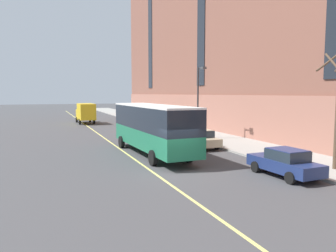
{
  "coord_description": "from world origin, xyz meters",
  "views": [
    {
      "loc": [
        -7.37,
        -17.16,
        4.59
      ],
      "look_at": [
        2.69,
        8.83,
        1.8
      ],
      "focal_mm": 35.0,
      "sensor_mm": 36.0,
      "label": 1
    }
  ],
  "objects_px": {
    "parked_car_navy_0": "(285,163)",
    "box_truck": "(86,112)",
    "parked_car_champagne_1": "(199,139)",
    "city_bus": "(152,126)",
    "street_lamp": "(199,95)",
    "parked_car_white_5": "(163,127)",
    "parked_car_darkgray_3": "(137,120)"
  },
  "relations": [
    {
      "from": "parked_car_navy_0",
      "to": "box_truck",
      "type": "distance_m",
      "value": 37.12
    },
    {
      "from": "parked_car_navy_0",
      "to": "parked_car_champagne_1",
      "type": "relative_size",
      "value": 0.96
    },
    {
      "from": "city_bus",
      "to": "street_lamp",
      "type": "distance_m",
      "value": 9.0
    },
    {
      "from": "city_bus",
      "to": "box_truck",
      "type": "distance_m",
      "value": 27.9
    },
    {
      "from": "parked_car_white_5",
      "to": "box_truck",
      "type": "bearing_deg",
      "value": 111.13
    },
    {
      "from": "parked_car_navy_0",
      "to": "city_bus",
      "type": "bearing_deg",
      "value": 118.77
    },
    {
      "from": "parked_car_darkgray_3",
      "to": "box_truck",
      "type": "height_order",
      "value": "box_truck"
    },
    {
      "from": "street_lamp",
      "to": "city_bus",
      "type": "bearing_deg",
      "value": -139.78
    },
    {
      "from": "city_bus",
      "to": "parked_car_white_5",
      "type": "distance_m",
      "value": 12.46
    },
    {
      "from": "parked_car_darkgray_3",
      "to": "parked_car_navy_0",
      "type": "bearing_deg",
      "value": -90.06
    },
    {
      "from": "city_bus",
      "to": "parked_car_darkgray_3",
      "type": "height_order",
      "value": "city_bus"
    },
    {
      "from": "parked_car_white_5",
      "to": "street_lamp",
      "type": "distance_m",
      "value": 6.96
    },
    {
      "from": "city_bus",
      "to": "street_lamp",
      "type": "height_order",
      "value": "street_lamp"
    },
    {
      "from": "city_bus",
      "to": "parked_car_champagne_1",
      "type": "bearing_deg",
      "value": 18.98
    },
    {
      "from": "parked_car_champagne_1",
      "to": "parked_car_darkgray_3",
      "type": "relative_size",
      "value": 1.02
    },
    {
      "from": "city_bus",
      "to": "parked_car_white_5",
      "type": "relative_size",
      "value": 2.58
    },
    {
      "from": "box_truck",
      "to": "parked_car_navy_0",
      "type": "bearing_deg",
      "value": -80.4
    },
    {
      "from": "parked_car_champagne_1",
      "to": "box_truck",
      "type": "relative_size",
      "value": 0.7
    },
    {
      "from": "parked_car_navy_0",
      "to": "parked_car_champagne_1",
      "type": "height_order",
      "value": "same"
    },
    {
      "from": "parked_car_darkgray_3",
      "to": "parked_car_white_5",
      "type": "distance_m",
      "value": 10.1
    },
    {
      "from": "city_bus",
      "to": "street_lamp",
      "type": "relative_size",
      "value": 1.68
    },
    {
      "from": "parked_car_darkgray_3",
      "to": "box_truck",
      "type": "bearing_deg",
      "value": 134.06
    },
    {
      "from": "parked_car_navy_0",
      "to": "parked_car_champagne_1",
      "type": "bearing_deg",
      "value": 90.29
    },
    {
      "from": "parked_car_champagne_1",
      "to": "parked_car_darkgray_3",
      "type": "height_order",
      "value": "same"
    },
    {
      "from": "parked_car_navy_0",
      "to": "street_lamp",
      "type": "xyz_separation_m",
      "value": [
        1.86,
        14.36,
        3.62
      ]
    },
    {
      "from": "city_bus",
      "to": "street_lamp",
      "type": "bearing_deg",
      "value": 40.22
    },
    {
      "from": "box_truck",
      "to": "street_lamp",
      "type": "relative_size",
      "value": 0.96
    },
    {
      "from": "city_bus",
      "to": "parked_car_white_5",
      "type": "xyz_separation_m",
      "value": [
        4.99,
        11.33,
        -1.38
      ]
    },
    {
      "from": "parked_car_navy_0",
      "to": "street_lamp",
      "type": "distance_m",
      "value": 14.93
    },
    {
      "from": "parked_car_navy_0",
      "to": "parked_car_darkgray_3",
      "type": "height_order",
      "value": "same"
    },
    {
      "from": "parked_car_navy_0",
      "to": "parked_car_darkgray_3",
      "type": "relative_size",
      "value": 0.98
    },
    {
      "from": "city_bus",
      "to": "box_truck",
      "type": "relative_size",
      "value": 1.75
    }
  ]
}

